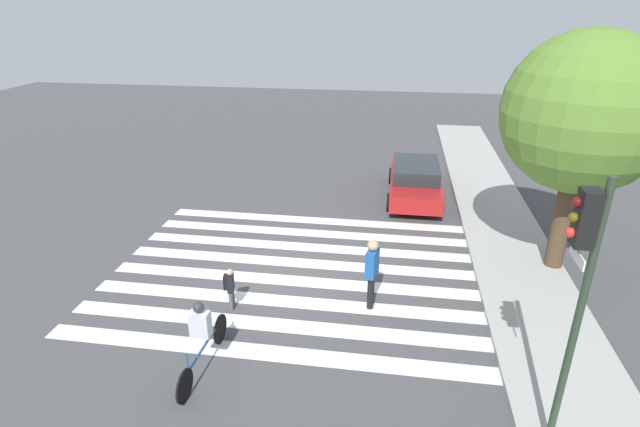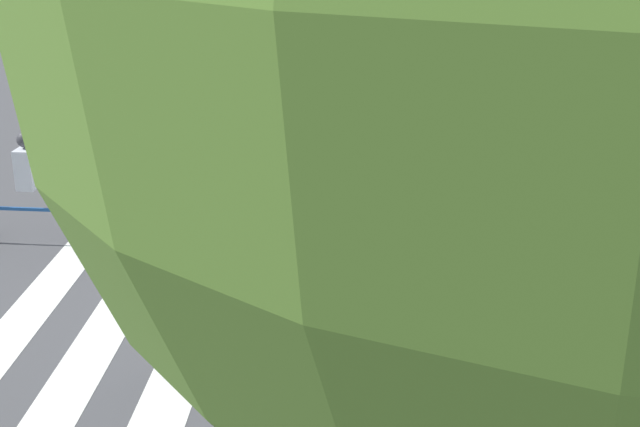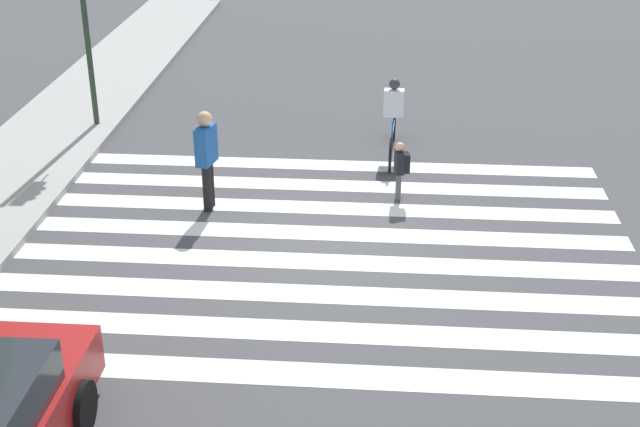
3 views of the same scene
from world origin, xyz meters
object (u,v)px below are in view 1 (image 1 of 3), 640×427
cyclist_near_curb (201,334)px  car_parked_silver_sedan (415,180)px  traffic_light (580,273)px  pedestrian_adult_yellow_jacket (230,286)px  street_tree (584,114)px  pedestrian_child_with_backpack (372,269)px

cyclist_near_curb → car_parked_silver_sedan: size_ratio=0.52×
traffic_light → car_parked_silver_sedan: (-11.51, -1.90, -2.72)m
pedestrian_adult_yellow_jacket → car_parked_silver_sedan: size_ratio=0.23×
street_tree → pedestrian_adult_yellow_jacket: street_tree is taller
street_tree → car_parked_silver_sedan: street_tree is taller
traffic_light → car_parked_silver_sedan: bearing=-170.6°
pedestrian_child_with_backpack → street_tree: bearing=130.2°
pedestrian_child_with_backpack → cyclist_near_curb: (2.84, -3.25, -0.16)m
pedestrian_child_with_backpack → cyclist_near_curb: pedestrian_child_with_backpack is taller
street_tree → cyclist_near_curb: street_tree is taller
street_tree → pedestrian_child_with_backpack: (2.62, -5.00, -3.39)m
pedestrian_child_with_backpack → car_parked_silver_sedan: bearing=-176.6°
car_parked_silver_sedan → street_tree: bearing=36.9°
street_tree → pedestrian_child_with_backpack: size_ratio=3.57×
cyclist_near_curb → pedestrian_child_with_backpack: bearing=133.6°
traffic_light → pedestrian_child_with_backpack: bearing=-141.0°
traffic_light → pedestrian_child_with_backpack: size_ratio=2.70×
traffic_light → cyclist_near_curb: 6.94m
cyclist_near_curb → traffic_light: bearing=83.5°
street_tree → car_parked_silver_sedan: bearing=-143.2°
cyclist_near_curb → car_parked_silver_sedan: bearing=159.4°
pedestrian_child_with_backpack → car_parked_silver_sedan: size_ratio=0.38×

